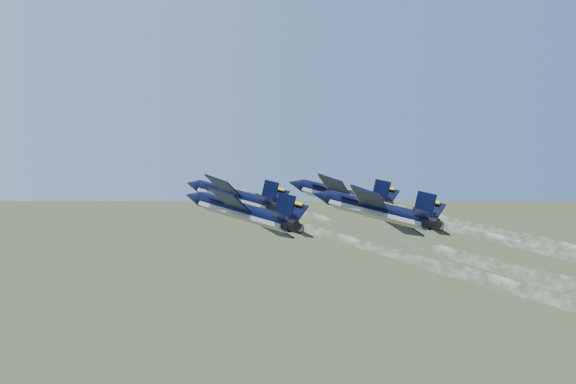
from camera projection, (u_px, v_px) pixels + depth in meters
jet_lead at (234, 196)px, 97.91m from camera, size 11.08×16.68×6.29m
jet_left at (242, 211)px, 82.73m from camera, size 11.08×16.68×6.29m
jet_right at (341, 195)px, 98.88m from camera, size 11.08×16.68×6.29m
jet_slot at (376, 209)px, 84.17m from camera, size 11.08×16.68×6.29m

